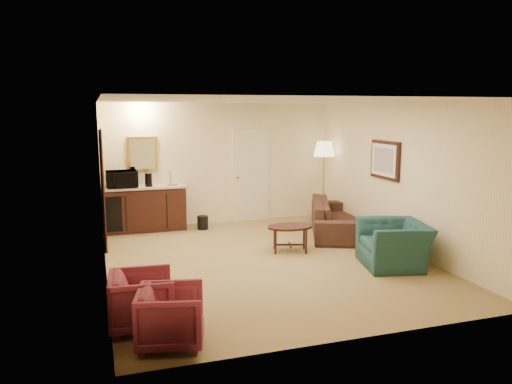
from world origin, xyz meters
TOP-DOWN VIEW (x-y plane):
  - ground at (0.00, 0.00)m, footprint 6.00×6.00m
  - room_walls at (-0.10, 0.77)m, footprint 5.02×6.01m
  - wetbar_cabinet at (-1.65, 2.72)m, footprint 1.64×0.58m
  - sofa at (1.95, 1.30)m, footprint 1.50×2.35m
  - teal_armchair at (1.86, -0.90)m, footprint 0.93×1.22m
  - rose_chair_near at (-2.15, -2.00)m, footprint 0.71×0.75m
  - rose_chair_far at (-1.90, -2.52)m, footprint 0.76×0.80m
  - coffee_table at (0.60, 0.36)m, footprint 0.93×0.76m
  - floor_lamp at (2.20, 2.40)m, footprint 0.59×0.59m
  - waste_bin at (-0.52, 2.45)m, footprint 0.24×0.24m
  - microwave at (-2.09, 2.70)m, footprint 0.62×0.36m
  - coffee_maker at (-1.57, 2.66)m, footprint 0.17×0.17m

SIDE VIEW (x-z plane):
  - ground at x=0.00m, z-range 0.00..0.00m
  - waste_bin at x=-0.52m, z-range 0.00..0.28m
  - coffee_table at x=0.60m, z-range 0.00..0.47m
  - rose_chair_far at x=-1.90m, z-range 0.00..0.69m
  - rose_chair_near at x=-2.15m, z-range 0.00..0.72m
  - sofa at x=1.95m, z-range 0.00..0.89m
  - wetbar_cabinet at x=-1.65m, z-range 0.00..0.92m
  - teal_armchair at x=1.86m, z-range 0.00..0.95m
  - floor_lamp at x=2.20m, z-range 0.00..1.78m
  - coffee_maker at x=-1.57m, z-range 0.92..1.19m
  - microwave at x=-2.09m, z-range 0.92..1.33m
  - room_walls at x=-0.10m, z-range 0.41..3.02m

